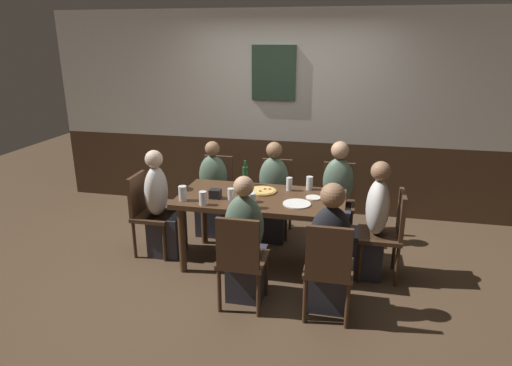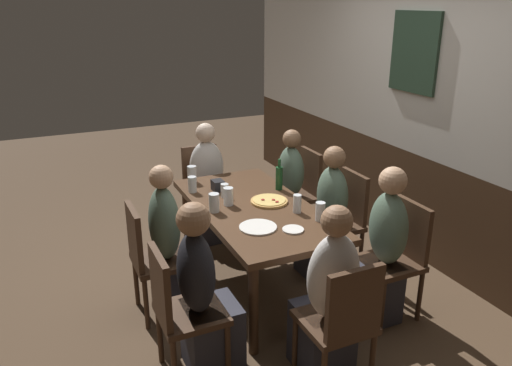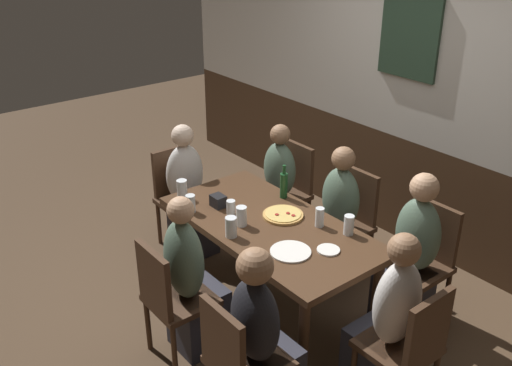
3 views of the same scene
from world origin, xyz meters
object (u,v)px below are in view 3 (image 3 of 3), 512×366
Objects in this scene: person_head_east at (387,330)px; pint_glass_amber at (241,217)px; person_mid_near at (192,288)px; pizza at (283,215)px; person_right_near at (261,347)px; plate_white_large at (291,252)px; condiment_caddy at (218,201)px; plate_white_small at (328,250)px; person_mid_far at (335,226)px; chair_mid_near at (170,296)px; chair_mid_far at (349,218)px; beer_glass_tall at (231,228)px; highball_clear at (231,208)px; beer_glass_half at (349,226)px; person_left_far at (275,195)px; pint_glass_pale at (320,218)px; chair_head_east at (409,345)px; beer_bottle_green at (284,185)px; person_right_far at (410,264)px; tumbler_short at (182,190)px; chair_right_far at (424,256)px; chair_head_west at (179,192)px; person_head_west at (189,200)px; chair_right_near at (239,359)px; chair_left_far at (289,187)px.

pint_glass_amber is at bearing -171.61° from person_head_east.
person_mid_near is 3.97× the size of pizza.
person_right_near is 4.34× the size of plate_white_large.
plate_white_small is at bearing 12.09° from condiment_caddy.
plate_white_small is (0.62, 0.24, -0.06)m from pint_glass_amber.
person_mid_far is at bearing 61.78° from condiment_caddy.
chair_mid_near is 2.99× the size of pizza.
chair_mid_far is 6.11× the size of beer_glass_tall.
condiment_caddy is at bearing 156.04° from beer_glass_tall.
person_right_near is at bearing -64.11° from chair_mid_far.
chair_mid_near reaches higher than highball_clear.
plate_white_small is (0.07, -0.26, -0.06)m from beer_glass_half.
beer_glass_half is at bearing -16.42° from person_left_far.
pint_glass_pale is at bearing 29.37° from condiment_caddy.
chair_mid_far is (-1.24, 0.83, 0.00)m from chair_head_east.
chair_mid_near is 0.16m from person_mid_near.
beer_bottle_green is (0.48, -0.33, 0.38)m from person_left_far.
person_right_near is 1.02× the size of person_mid_far.
person_head_east reaches higher than beer_glass_tall.
beer_bottle_green is at bearing 108.34° from beer_glass_tall.
pint_glass_pale is 1.00× the size of beer_glass_half.
person_right_far is 1.76m from tumbler_short.
person_right_far is at bearing 64.11° from chair_mid_near.
plate_white_small is (-0.21, -0.77, 0.25)m from chair_right_far.
chair_right_far is at bearing 0.00° from chair_mid_far.
pint_glass_amber is at bearing -129.57° from chair_right_far.
chair_head_east is (0.52, -0.83, 0.00)m from chair_right_far.
person_mid_near is 10.63× the size of condiment_caddy.
chair_head_west is 1.00× the size of chair_mid_far.
person_head_west reaches higher than pizza.
person_left_far reaches higher than beer_glass_half.
highball_clear is (-1.00, 0.69, 0.29)m from chair_right_near.
person_head_west is at bearing -148.28° from person_mid_far.
plate_white_large is (0.38, -0.97, 0.25)m from chair_mid_far.
chair_right_far is 0.82m from pint_glass_pale.
beer_glass_tall is 0.54× the size of plate_white_large.
person_head_east is at bearing 62.18° from person_right_near.
beer_glass_tall is at bearing -58.64° from chair_left_far.
person_mid_far is 0.55m from beer_bottle_green.
pint_glass_pale is 0.50m from beer_bottle_green.
pizza is at bearing 144.77° from plate_white_large.
person_mid_far is at bearing 31.72° from person_head_west.
condiment_caddy is (0.29, 0.13, -0.02)m from tumbler_short.
chair_head_west is at bearing -121.77° from chair_left_far.
chair_right_far is at bearing 56.77° from beer_glass_tall.
person_head_east is at bearing -16.16° from pint_glass_pale.
chair_head_east is 2.01m from tumbler_short.
person_right_near is at bearing -127.55° from chair_head_east.
beer_glass_tall is (-0.76, 0.35, 0.31)m from person_right_near.
chair_mid_near is 0.73m from pint_glass_amber.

